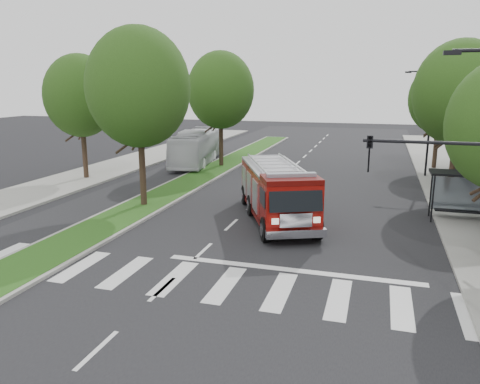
{
  "coord_description": "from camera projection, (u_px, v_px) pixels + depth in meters",
  "views": [
    {
      "loc": [
        6.96,
        -17.76,
        7.04
      ],
      "look_at": [
        0.52,
        3.81,
        1.8
      ],
      "focal_mm": 35.0,
      "sensor_mm": 36.0,
      "label": 1
    }
  ],
  "objects": [
    {
      "name": "sidewalk_right",
      "position": [
        478.0,
        212.0,
        25.95
      ],
      "size": [
        5.0,
        80.0,
        0.15
      ],
      "primitive_type": "cube",
      "color": "gray",
      "rests_on": "ground"
    },
    {
      "name": "tree_median_near",
      "position": [
        138.0,
        88.0,
        25.84
      ],
      "size": [
        5.8,
        5.8,
        10.16
      ],
      "color": "black",
      "rests_on": "ground"
    },
    {
      "name": "sidewalk_left",
      "position": [
        64.0,
        183.0,
        33.47
      ],
      "size": [
        5.0,
        80.0,
        0.15
      ],
      "primitive_type": "cube",
      "color": "gray",
      "rests_on": "ground"
    },
    {
      "name": "tree_right_far",
      "position": [
        440.0,
        99.0,
        37.99
      ],
      "size": [
        5.0,
        5.0,
        8.73
      ],
      "color": "black",
      "rests_on": "ground"
    },
    {
      "name": "bus_shelter",
      "position": [
        462.0,
        183.0,
        24.13
      ],
      "size": [
        3.2,
        1.6,
        2.61
      ],
      "color": "black",
      "rests_on": "ground"
    },
    {
      "name": "tree_right_mid",
      "position": [
        460.0,
        93.0,
        28.51
      ],
      "size": [
        5.6,
        5.6,
        9.72
      ],
      "color": "black",
      "rests_on": "ground"
    },
    {
      "name": "city_bus",
      "position": [
        197.0,
        147.0,
        41.68
      ],
      "size": [
        4.29,
        11.2,
        3.05
      ],
      "primitive_type": "imported",
      "rotation": [
        0.0,
        0.0,
        0.16
      ],
      "color": "silver",
      "rests_on": "ground"
    },
    {
      "name": "median",
      "position": [
        214.0,
        170.0,
        38.57
      ],
      "size": [
        3.0,
        50.0,
        0.15
      ],
      "color": "gray",
      "rests_on": "ground"
    },
    {
      "name": "fire_engine",
      "position": [
        277.0,
        192.0,
        24.49
      ],
      "size": [
        6.02,
        9.24,
        3.1
      ],
      "rotation": [
        0.0,
        0.0,
        0.42
      ],
      "color": "#4E0604",
      "rests_on": "ground"
    },
    {
      "name": "tree_left_mid",
      "position": [
        80.0,
        96.0,
        33.82
      ],
      "size": [
        5.2,
        5.2,
        9.16
      ],
      "color": "black",
      "rests_on": "ground"
    },
    {
      "name": "streetlight_right_near",
      "position": [
        476.0,
        170.0,
        13.11
      ],
      "size": [
        4.08,
        0.22,
        8.0
      ],
      "color": "black",
      "rests_on": "ground"
    },
    {
      "name": "ground",
      "position": [
        203.0,
        251.0,
        20.11
      ],
      "size": [
        140.0,
        140.0,
        0.0
      ],
      "primitive_type": "plane",
      "color": "black",
      "rests_on": "ground"
    },
    {
      "name": "streetlight_right_far",
      "position": [
        428.0,
        119.0,
        34.88
      ],
      "size": [
        2.11,
        0.2,
        8.0
      ],
      "color": "black",
      "rests_on": "ground"
    },
    {
      "name": "tree_median_far",
      "position": [
        221.0,
        90.0,
        38.98
      ],
      "size": [
        5.6,
        5.6,
        9.72
      ],
      "color": "black",
      "rests_on": "ground"
    }
  ]
}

